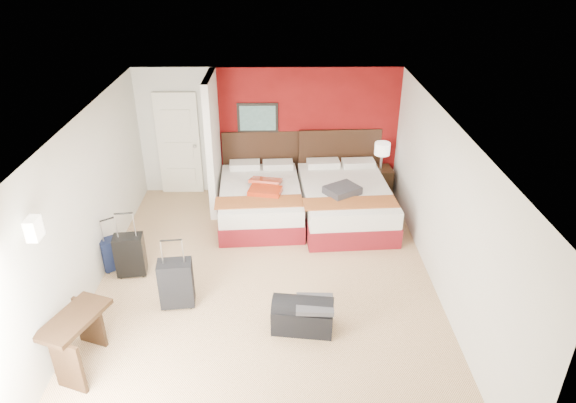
{
  "coord_description": "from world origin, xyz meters",
  "views": [
    {
      "loc": [
        0.24,
        -6.21,
        4.67
      ],
      "look_at": [
        0.34,
        0.8,
        1.0
      ],
      "focal_mm": 32.09,
      "sensor_mm": 36.0,
      "label": 1
    }
  ],
  "objects_px": {
    "bed_left": "(260,202)",
    "red_suitcase_open": "(265,186)",
    "suitcase_black": "(130,256)",
    "suitcase_navy": "(114,255)",
    "desk": "(79,341)",
    "duffel_bag": "(303,316)",
    "table_lamp": "(382,156)",
    "suitcase_charcoal": "(176,285)",
    "bed_right": "(345,202)",
    "nightstand": "(379,183)"
  },
  "relations": [
    {
      "from": "suitcase_navy",
      "to": "duffel_bag",
      "type": "distance_m",
      "value": 3.2
    },
    {
      "from": "bed_left",
      "to": "red_suitcase_open",
      "type": "height_order",
      "value": "red_suitcase_open"
    },
    {
      "from": "red_suitcase_open",
      "to": "nightstand",
      "type": "xyz_separation_m",
      "value": [
        2.21,
        0.88,
        -0.36
      ]
    },
    {
      "from": "suitcase_black",
      "to": "desk",
      "type": "relative_size",
      "value": 0.73
    },
    {
      "from": "suitcase_charcoal",
      "to": "nightstand",
      "type": "bearing_deg",
      "value": 38.39
    },
    {
      "from": "bed_left",
      "to": "table_lamp",
      "type": "bearing_deg",
      "value": 15.4
    },
    {
      "from": "bed_left",
      "to": "suitcase_charcoal",
      "type": "bearing_deg",
      "value": -116.33
    },
    {
      "from": "red_suitcase_open",
      "to": "desk",
      "type": "height_order",
      "value": "desk"
    },
    {
      "from": "suitcase_black",
      "to": "desk",
      "type": "distance_m",
      "value": 1.88
    },
    {
      "from": "suitcase_black",
      "to": "suitcase_charcoal",
      "type": "height_order",
      "value": "suitcase_charcoal"
    },
    {
      "from": "suitcase_charcoal",
      "to": "suitcase_navy",
      "type": "xyz_separation_m",
      "value": [
        -1.14,
        0.91,
        -0.09
      ]
    },
    {
      "from": "bed_left",
      "to": "suitcase_charcoal",
      "type": "relative_size",
      "value": 3.03
    },
    {
      "from": "nightstand",
      "to": "suitcase_navy",
      "type": "xyz_separation_m",
      "value": [
        -4.53,
        -2.41,
        -0.05
      ]
    },
    {
      "from": "nightstand",
      "to": "bed_right",
      "type": "bearing_deg",
      "value": -136.57
    },
    {
      "from": "bed_left",
      "to": "suitcase_navy",
      "type": "distance_m",
      "value": 2.75
    },
    {
      "from": "bed_left",
      "to": "nightstand",
      "type": "height_order",
      "value": "bed_left"
    },
    {
      "from": "suitcase_charcoal",
      "to": "bed_left",
      "type": "bearing_deg",
      "value": 60.98
    },
    {
      "from": "suitcase_navy",
      "to": "duffel_bag",
      "type": "relative_size",
      "value": 0.64
    },
    {
      "from": "suitcase_black",
      "to": "suitcase_navy",
      "type": "bearing_deg",
      "value": 146.26
    },
    {
      "from": "table_lamp",
      "to": "suitcase_navy",
      "type": "height_order",
      "value": "table_lamp"
    },
    {
      "from": "suitcase_black",
      "to": "duffel_bag",
      "type": "distance_m",
      "value": 2.86
    },
    {
      "from": "table_lamp",
      "to": "suitcase_charcoal",
      "type": "distance_m",
      "value": 4.77
    },
    {
      "from": "bed_left",
      "to": "red_suitcase_open",
      "type": "bearing_deg",
      "value": -48.25
    },
    {
      "from": "nightstand",
      "to": "table_lamp",
      "type": "bearing_deg",
      "value": 0.0
    },
    {
      "from": "bed_right",
      "to": "suitcase_navy",
      "type": "distance_m",
      "value": 4.06
    },
    {
      "from": "nightstand",
      "to": "suitcase_black",
      "type": "height_order",
      "value": "suitcase_black"
    },
    {
      "from": "bed_left",
      "to": "suitcase_black",
      "type": "distance_m",
      "value": 2.61
    },
    {
      "from": "red_suitcase_open",
      "to": "suitcase_black",
      "type": "bearing_deg",
      "value": -128.2
    },
    {
      "from": "nightstand",
      "to": "suitcase_navy",
      "type": "relative_size",
      "value": 1.21
    },
    {
      "from": "red_suitcase_open",
      "to": "suitcase_charcoal",
      "type": "bearing_deg",
      "value": -104.0
    },
    {
      "from": "red_suitcase_open",
      "to": "desk",
      "type": "relative_size",
      "value": 0.87
    },
    {
      "from": "nightstand",
      "to": "desk",
      "type": "relative_size",
      "value": 0.7
    },
    {
      "from": "nightstand",
      "to": "table_lamp",
      "type": "height_order",
      "value": "table_lamp"
    },
    {
      "from": "red_suitcase_open",
      "to": "bed_left",
      "type": "bearing_deg",
      "value": 146.86
    },
    {
      "from": "suitcase_navy",
      "to": "table_lamp",
      "type": "bearing_deg",
      "value": -7.07
    },
    {
      "from": "suitcase_navy",
      "to": "suitcase_charcoal",
      "type": "bearing_deg",
      "value": -73.61
    },
    {
      "from": "suitcase_black",
      "to": "suitcase_navy",
      "type": "relative_size",
      "value": 1.27
    },
    {
      "from": "red_suitcase_open",
      "to": "suitcase_charcoal",
      "type": "xyz_separation_m",
      "value": [
        -1.18,
        -2.43,
        -0.33
      ]
    },
    {
      "from": "table_lamp",
      "to": "red_suitcase_open",
      "type": "bearing_deg",
      "value": -158.3
    },
    {
      "from": "duffel_bag",
      "to": "desk",
      "type": "relative_size",
      "value": 0.9
    },
    {
      "from": "bed_right",
      "to": "table_lamp",
      "type": "bearing_deg",
      "value": 44.8
    },
    {
      "from": "bed_left",
      "to": "table_lamp",
      "type": "height_order",
      "value": "table_lamp"
    },
    {
      "from": "nightstand",
      "to": "duffel_bag",
      "type": "bearing_deg",
      "value": -118.32
    },
    {
      "from": "table_lamp",
      "to": "duffel_bag",
      "type": "distance_m",
      "value": 4.23
    },
    {
      "from": "table_lamp",
      "to": "duffel_bag",
      "type": "height_order",
      "value": "table_lamp"
    },
    {
      "from": "bed_left",
      "to": "table_lamp",
      "type": "relative_size",
      "value": 3.97
    },
    {
      "from": "bed_right",
      "to": "nightstand",
      "type": "height_order",
      "value": "bed_right"
    },
    {
      "from": "suitcase_black",
      "to": "suitcase_charcoal",
      "type": "bearing_deg",
      "value": -48.76
    },
    {
      "from": "bed_left",
      "to": "bed_right",
      "type": "height_order",
      "value": "bed_right"
    },
    {
      "from": "bed_right",
      "to": "duffel_bag",
      "type": "distance_m",
      "value": 3.09
    }
  ]
}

